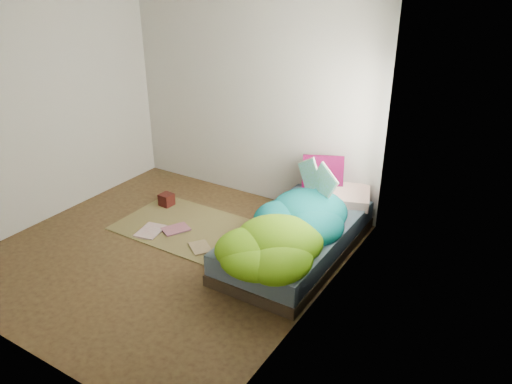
{
  "coord_description": "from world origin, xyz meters",
  "views": [
    {
      "loc": [
        3.27,
        -3.42,
        2.91
      ],
      "look_at": [
        0.69,
        0.75,
        0.59
      ],
      "focal_mm": 35.0,
      "sensor_mm": 36.0,
      "label": 1
    }
  ],
  "objects_px": {
    "floor_book_b": "(172,225)",
    "wooden_box": "(167,200)",
    "open_book": "(317,170)",
    "pillow_magenta": "(323,176)",
    "floor_book_a": "(141,229)",
    "bed": "(296,240)"
  },
  "relations": [
    {
      "from": "floor_book_b",
      "to": "wooden_box",
      "type": "bearing_deg",
      "value": 163.7
    },
    {
      "from": "open_book",
      "to": "pillow_magenta",
      "type": "bearing_deg",
      "value": 129.87
    },
    {
      "from": "floor_book_a",
      "to": "wooden_box",
      "type": "bearing_deg",
      "value": 93.42
    },
    {
      "from": "open_book",
      "to": "bed",
      "type": "bearing_deg",
      "value": -65.76
    },
    {
      "from": "bed",
      "to": "floor_book_b",
      "type": "height_order",
      "value": "bed"
    },
    {
      "from": "wooden_box",
      "to": "pillow_magenta",
      "type": "bearing_deg",
      "value": 21.38
    },
    {
      "from": "wooden_box",
      "to": "floor_book_b",
      "type": "height_order",
      "value": "wooden_box"
    },
    {
      "from": "pillow_magenta",
      "to": "bed",
      "type": "bearing_deg",
      "value": -107.44
    },
    {
      "from": "wooden_box",
      "to": "floor_book_a",
      "type": "bearing_deg",
      "value": -75.07
    },
    {
      "from": "floor_book_a",
      "to": "floor_book_b",
      "type": "xyz_separation_m",
      "value": [
        0.25,
        0.26,
        0.0
      ]
    },
    {
      "from": "bed",
      "to": "floor_book_a",
      "type": "distance_m",
      "value": 1.85
    },
    {
      "from": "open_book",
      "to": "floor_book_a",
      "type": "distance_m",
      "value": 2.17
    },
    {
      "from": "pillow_magenta",
      "to": "open_book",
      "type": "height_order",
      "value": "open_book"
    },
    {
      "from": "bed",
      "to": "floor_book_a",
      "type": "height_order",
      "value": "bed"
    },
    {
      "from": "bed",
      "to": "wooden_box",
      "type": "xyz_separation_m",
      "value": [
        -1.95,
        0.14,
        -0.08
      ]
    },
    {
      "from": "open_book",
      "to": "floor_book_a",
      "type": "xyz_separation_m",
      "value": [
        -1.77,
        -0.94,
        -0.81
      ]
    },
    {
      "from": "open_book",
      "to": "floor_book_a",
      "type": "bearing_deg",
      "value": -127.3
    },
    {
      "from": "wooden_box",
      "to": "floor_book_a",
      "type": "xyz_separation_m",
      "value": [
        0.18,
        -0.66,
        -0.06
      ]
    },
    {
      "from": "bed",
      "to": "floor_book_b",
      "type": "relative_size",
      "value": 6.59
    },
    {
      "from": "pillow_magenta",
      "to": "floor_book_b",
      "type": "distance_m",
      "value": 1.88
    },
    {
      "from": "bed",
      "to": "floor_book_a",
      "type": "relative_size",
      "value": 5.75
    },
    {
      "from": "wooden_box",
      "to": "floor_book_b",
      "type": "distance_m",
      "value": 0.59
    }
  ]
}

